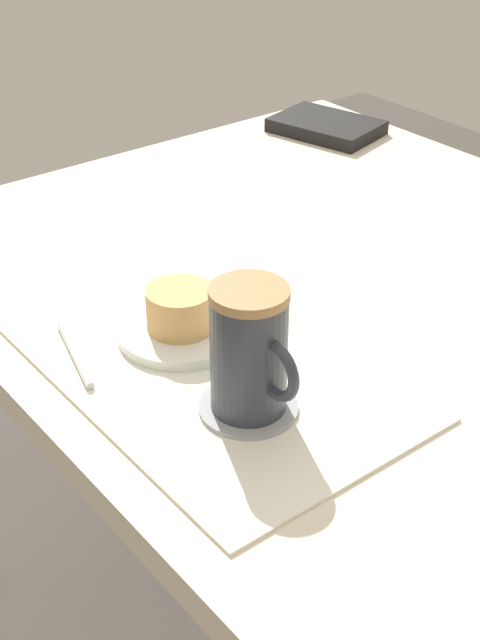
{
  "coord_description": "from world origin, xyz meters",
  "views": [
    {
      "loc": [
        0.61,
        -0.72,
        1.27
      ],
      "look_at": [
        -0.02,
        -0.22,
        0.77
      ],
      "focal_mm": 50.0,
      "sensor_mm": 36.0,
      "label": 1
    }
  ],
  "objects_px": {
    "pastry_plate": "(181,331)",
    "dining_table": "(392,351)",
    "pastry": "(180,309)",
    "coffee_mug": "(250,350)",
    "small_book": "(326,126)"
  },
  "relations": [
    {
      "from": "pastry",
      "to": "coffee_mug",
      "type": "relative_size",
      "value": 0.57
    },
    {
      "from": "pastry",
      "to": "coffee_mug",
      "type": "distance_m",
      "value": 0.16
    },
    {
      "from": "coffee_mug",
      "to": "dining_table",
      "type": "bearing_deg",
      "value": 102.06
    },
    {
      "from": "pastry_plate",
      "to": "dining_table",
      "type": "bearing_deg",
      "value": 69.03
    },
    {
      "from": "pastry_plate",
      "to": "pastry",
      "type": "bearing_deg",
      "value": 0.0
    },
    {
      "from": "dining_table",
      "to": "pastry_plate",
      "type": "height_order",
      "value": "pastry_plate"
    },
    {
      "from": "dining_table",
      "to": "coffee_mug",
      "type": "height_order",
      "value": "coffee_mug"
    },
    {
      "from": "dining_table",
      "to": "pastry",
      "type": "height_order",
      "value": "pastry"
    },
    {
      "from": "dining_table",
      "to": "pastry_plate",
      "type": "distance_m",
      "value": 0.28
    },
    {
      "from": "dining_table",
      "to": "coffee_mug",
      "type": "bearing_deg",
      "value": -77.94
    },
    {
      "from": "pastry_plate",
      "to": "coffee_mug",
      "type": "bearing_deg",
      "value": -9.03
    },
    {
      "from": "dining_table",
      "to": "coffee_mug",
      "type": "distance_m",
      "value": 0.32
    },
    {
      "from": "small_book",
      "to": "pastry",
      "type": "bearing_deg",
      "value": -70.55
    },
    {
      "from": "pastry_plate",
      "to": "coffee_mug",
      "type": "distance_m",
      "value": 0.17
    },
    {
      "from": "pastry_plate",
      "to": "pastry",
      "type": "xyz_separation_m",
      "value": [
        0.0,
        0.0,
        0.03
      ]
    }
  ]
}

